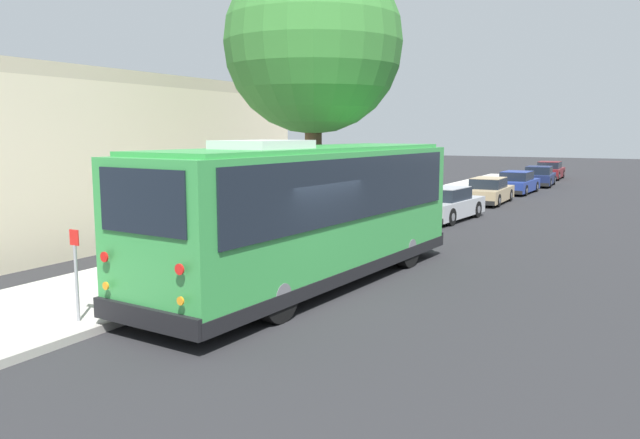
# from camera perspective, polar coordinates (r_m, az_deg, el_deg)

# --- Properties ---
(ground_plane) EXTENTS (160.00, 160.00, 0.00)m
(ground_plane) POSITION_cam_1_polar(r_m,az_deg,el_deg) (13.31, -2.12, -7.35)
(ground_plane) COLOR #28282B
(sidewalk_slab) EXTENTS (80.00, 3.74, 0.15)m
(sidewalk_slab) POSITION_cam_1_polar(r_m,az_deg,el_deg) (15.59, -14.43, -5.03)
(sidewalk_slab) COLOR beige
(sidewalk_slab) RESTS_ON ground
(curb_strip) EXTENTS (80.00, 0.14, 0.15)m
(curb_strip) POSITION_cam_1_polar(r_m,az_deg,el_deg) (14.35, -8.76, -5.99)
(curb_strip) COLOR #AAA69D
(curb_strip) RESTS_ON ground
(shuttle_bus) EXTENTS (10.22, 3.16, 3.36)m
(shuttle_bus) POSITION_cam_1_polar(r_m,az_deg,el_deg) (14.28, -0.84, 1.09)
(shuttle_bus) COLOR green
(shuttle_bus) RESTS_ON ground
(parked_sedan_silver) EXTENTS (4.69, 2.09, 1.33)m
(parked_sedan_silver) POSITION_cam_1_polar(r_m,az_deg,el_deg) (25.53, 11.41, 1.34)
(parked_sedan_silver) COLOR #A8AAAF
(parked_sedan_silver) RESTS_ON ground
(parked_sedan_tan) EXTENTS (4.63, 1.78, 1.28)m
(parked_sedan_tan) POSITION_cam_1_polar(r_m,az_deg,el_deg) (32.01, 15.16, 2.49)
(parked_sedan_tan) COLOR tan
(parked_sedan_tan) RESTS_ON ground
(parked_sedan_blue) EXTENTS (4.64, 1.86, 1.27)m
(parked_sedan_blue) POSITION_cam_1_polar(r_m,az_deg,el_deg) (37.73, 17.56, 3.19)
(parked_sedan_blue) COLOR navy
(parked_sedan_blue) RESTS_ON ground
(parked_sedan_navy) EXTENTS (4.45, 2.01, 1.29)m
(parked_sedan_navy) POSITION_cam_1_polar(r_m,az_deg,el_deg) (43.31, 19.37, 3.71)
(parked_sedan_navy) COLOR #19234C
(parked_sedan_navy) RESTS_ON ground
(parked_sedan_maroon) EXTENTS (4.59, 1.88, 1.32)m
(parked_sedan_maroon) POSITION_cam_1_polar(r_m,az_deg,el_deg) (49.86, 20.25, 4.19)
(parked_sedan_maroon) COLOR maroon
(parked_sedan_maroon) RESTS_ON ground
(street_tree) EXTENTS (5.35, 5.35, 9.46)m
(street_tree) POSITION_cam_1_polar(r_m,az_deg,el_deg) (19.47, -0.41, 16.76)
(street_tree) COLOR brown
(street_tree) RESTS_ON sidewalk_slab
(sign_post_near) EXTENTS (0.06, 0.22, 1.67)m
(sign_post_near) POSITION_cam_1_polar(r_m,az_deg,el_deg) (11.96, -21.39, -4.70)
(sign_post_near) COLOR gray
(sign_post_near) RESTS_ON sidewalk_slab
(sign_post_far) EXTENTS (0.06, 0.22, 1.58)m
(sign_post_far) POSITION_cam_1_polar(r_m,az_deg,el_deg) (13.22, -15.03, -3.43)
(sign_post_far) COLOR gray
(sign_post_far) RESTS_ON sidewalk_slab
(building_backdrop) EXTENTS (16.17, 8.35, 5.36)m
(building_backdrop) POSITION_cam_1_polar(r_m,az_deg,el_deg) (23.56, -22.39, 4.90)
(building_backdrop) COLOR beige
(building_backdrop) RESTS_ON ground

